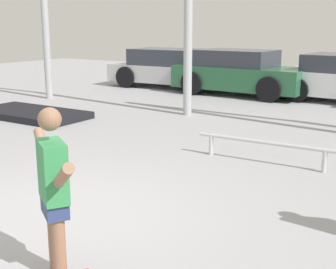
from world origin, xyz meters
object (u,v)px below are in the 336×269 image
Objects in this scene: parked_car_silver at (170,68)px; parked_car_green at (240,73)px; skateboarder at (54,186)px; grind_rail at (264,145)px; manual_pad at (31,114)px.

parked_car_silver is 2.77m from parked_car_green.
skateboarder reaches higher than grind_rail.
skateboarder is 0.35× the size of parked_car_silver.
manual_pad is 6.46m from parked_car_green.
parked_car_silver is (-0.12, 6.24, 0.56)m from manual_pad.
parked_car_silver is (-6.07, 6.81, 0.35)m from grind_rail.
parked_car_silver reaches higher than grind_rail.
parked_car_green is (2.63, 5.87, 0.59)m from manual_pad.
manual_pad is 5.98m from grind_rail.
parked_car_green reaches higher than parked_car_silver.
grind_rail reaches higher than manual_pad.
parked_car_silver reaches higher than manual_pad.
parked_car_green is at bearing 65.91° from manual_pad.
parked_car_silver is at bearing 91.07° from manual_pad.
grind_rail is 9.13m from parked_car_silver.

